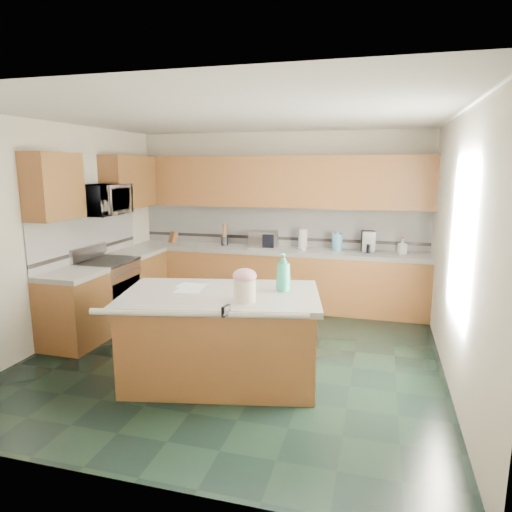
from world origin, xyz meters
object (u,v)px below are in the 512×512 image
(knife_block, at_px, (173,237))
(toaster_oven, at_px, (264,239))
(treat_jar, at_px, (245,291))
(island_top, at_px, (221,296))
(coffee_maker, at_px, (368,241))
(island_base, at_px, (221,339))
(soap_bottle_island, at_px, (283,272))

(knife_block, relative_size, toaster_oven, 0.44)
(knife_block, bearing_deg, treat_jar, -29.45)
(island_top, distance_m, coffee_maker, 3.03)
(island_base, relative_size, coffee_maker, 5.89)
(treat_jar, xyz_separation_m, knife_block, (-2.11, 2.89, -0.01))
(treat_jar, height_order, coffee_maker, coffee_maker)
(island_top, bearing_deg, treat_jar, -46.22)
(soap_bottle_island, distance_m, knife_block, 3.40)
(coffee_maker, bearing_deg, toaster_oven, 171.38)
(island_top, bearing_deg, toaster_oven, 83.39)
(island_top, xyz_separation_m, knife_block, (-1.79, 2.67, 0.12))
(island_top, relative_size, toaster_oven, 4.52)
(treat_jar, bearing_deg, soap_bottle_island, 80.55)
(treat_jar, bearing_deg, coffee_maker, 91.24)
(knife_block, bearing_deg, soap_bottle_island, -21.12)
(island_top, bearing_deg, knife_block, 111.97)
(toaster_oven, xyz_separation_m, coffee_maker, (1.59, 0.03, 0.03))
(coffee_maker, bearing_deg, island_base, -126.18)
(toaster_oven, relative_size, coffee_maker, 1.37)
(island_base, relative_size, toaster_oven, 4.29)
(island_base, distance_m, island_top, 0.46)
(knife_block, xyz_separation_m, coffee_maker, (3.14, 0.03, 0.06))
(treat_jar, xyz_separation_m, toaster_oven, (-0.56, 2.89, 0.02))
(knife_block, bearing_deg, coffee_maker, 24.99)
(coffee_maker, bearing_deg, knife_block, 170.84)
(treat_jar, distance_m, coffee_maker, 3.10)
(island_base, xyz_separation_m, coffee_maker, (1.35, 2.70, 0.65))
(treat_jar, bearing_deg, toaster_oven, 121.63)
(coffee_maker, bearing_deg, treat_jar, -119.06)
(treat_jar, height_order, toaster_oven, toaster_oven)
(toaster_oven, bearing_deg, island_base, -92.57)
(knife_block, distance_m, toaster_oven, 1.55)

